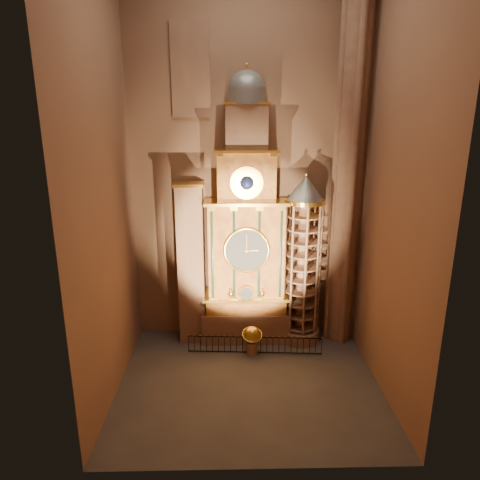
{
  "coord_description": "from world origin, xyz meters",
  "views": [
    {
      "loc": [
        -0.93,
        -20.25,
        13.88
      ],
      "look_at": [
        -0.41,
        3.0,
        7.22
      ],
      "focal_mm": 32.0,
      "sensor_mm": 36.0,
      "label": 1
    }
  ],
  "objects_px": {
    "portrait_tower": "(191,264)",
    "stair_turret": "(303,262)",
    "celestial_globe": "(252,338)",
    "iron_railing": "(255,345)",
    "astronomical_clock": "(246,240)"
  },
  "relations": [
    {
      "from": "astronomical_clock",
      "to": "stair_turret",
      "type": "xyz_separation_m",
      "value": [
        3.5,
        -0.26,
        -1.41
      ]
    },
    {
      "from": "portrait_tower",
      "to": "celestial_globe",
      "type": "bearing_deg",
      "value": -28.55
    },
    {
      "from": "celestial_globe",
      "to": "iron_railing",
      "type": "xyz_separation_m",
      "value": [
        0.15,
        -0.02,
        -0.49
      ]
    },
    {
      "from": "stair_turret",
      "to": "portrait_tower",
      "type": "bearing_deg",
      "value": 177.67
    },
    {
      "from": "portrait_tower",
      "to": "iron_railing",
      "type": "distance_m",
      "value": 6.33
    },
    {
      "from": "astronomical_clock",
      "to": "celestial_globe",
      "type": "height_order",
      "value": "astronomical_clock"
    },
    {
      "from": "celestial_globe",
      "to": "iron_railing",
      "type": "distance_m",
      "value": 0.51
    },
    {
      "from": "portrait_tower",
      "to": "celestial_globe",
      "type": "xyz_separation_m",
      "value": [
        3.72,
        -2.03,
        -4.07
      ]
    },
    {
      "from": "astronomical_clock",
      "to": "portrait_tower",
      "type": "xyz_separation_m",
      "value": [
        -3.4,
        0.02,
        -1.53
      ]
    },
    {
      "from": "portrait_tower",
      "to": "stair_turret",
      "type": "distance_m",
      "value": 6.91
    },
    {
      "from": "celestial_globe",
      "to": "iron_railing",
      "type": "bearing_deg",
      "value": -8.65
    },
    {
      "from": "portrait_tower",
      "to": "iron_railing",
      "type": "height_order",
      "value": "portrait_tower"
    },
    {
      "from": "portrait_tower",
      "to": "stair_turret",
      "type": "bearing_deg",
      "value": -2.33
    },
    {
      "from": "stair_turret",
      "to": "iron_railing",
      "type": "relative_size",
      "value": 1.33
    },
    {
      "from": "stair_turret",
      "to": "celestial_globe",
      "type": "xyz_separation_m",
      "value": [
        -3.18,
        -1.75,
        -4.19
      ]
    }
  ]
}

